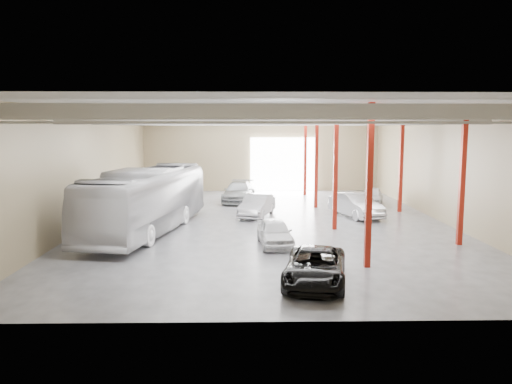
{
  "coord_description": "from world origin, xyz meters",
  "views": [
    {
      "loc": [
        -1.38,
        -30.76,
        5.98
      ],
      "look_at": [
        -0.82,
        -1.82,
        2.2
      ],
      "focal_mm": 35.0,
      "sensor_mm": 36.0,
      "label": 1
    }
  ],
  "objects_px": {
    "coach_bus": "(148,200)",
    "car_right_far": "(372,196)",
    "car_right_near": "(356,205)",
    "car_row_b": "(257,206)",
    "car_row_a": "(275,232)",
    "black_sedan": "(315,267)",
    "car_row_c": "(239,192)"
  },
  "relations": [
    {
      "from": "car_right_near",
      "to": "car_row_a",
      "type": "bearing_deg",
      "value": -144.14
    },
    {
      "from": "car_row_a",
      "to": "car_row_c",
      "type": "xyz_separation_m",
      "value": [
        -2.06,
        15.0,
        0.11
      ]
    },
    {
      "from": "car_row_a",
      "to": "car_right_far",
      "type": "xyz_separation_m",
      "value": [
        8.24,
        13.2,
        0.01
      ]
    },
    {
      "from": "coach_bus",
      "to": "car_row_b",
      "type": "relative_size",
      "value": 2.93
    },
    {
      "from": "car_row_a",
      "to": "coach_bus",
      "type": "bearing_deg",
      "value": 148.95
    },
    {
      "from": "car_row_b",
      "to": "car_right_far",
      "type": "height_order",
      "value": "car_row_b"
    },
    {
      "from": "coach_bus",
      "to": "black_sedan",
      "type": "relative_size",
      "value": 2.7
    },
    {
      "from": "coach_bus",
      "to": "car_row_a",
      "type": "bearing_deg",
      "value": -16.4
    },
    {
      "from": "coach_bus",
      "to": "car_row_a",
      "type": "height_order",
      "value": "coach_bus"
    },
    {
      "from": "car_row_b",
      "to": "car_right_near",
      "type": "xyz_separation_m",
      "value": [
        6.61,
        -0.3,
        0.07
      ]
    },
    {
      "from": "car_row_a",
      "to": "car_right_near",
      "type": "distance_m",
      "value": 9.92
    },
    {
      "from": "car_row_b",
      "to": "car_row_c",
      "type": "distance_m",
      "value": 6.83
    },
    {
      "from": "car_row_a",
      "to": "car_row_b",
      "type": "relative_size",
      "value": 0.88
    },
    {
      "from": "car_right_near",
      "to": "car_right_far",
      "type": "bearing_deg",
      "value": 47.63
    },
    {
      "from": "black_sedan",
      "to": "car_row_a",
      "type": "height_order",
      "value": "black_sedan"
    },
    {
      "from": "coach_bus",
      "to": "car_row_b",
      "type": "distance_m",
      "value": 8.02
    },
    {
      "from": "coach_bus",
      "to": "car_right_far",
      "type": "distance_m",
      "value": 18.16
    },
    {
      "from": "car_row_a",
      "to": "car_right_far",
      "type": "height_order",
      "value": "car_right_far"
    },
    {
      "from": "black_sedan",
      "to": "car_right_far",
      "type": "height_order",
      "value": "car_right_far"
    },
    {
      "from": "car_row_b",
      "to": "car_right_far",
      "type": "bearing_deg",
      "value": 44.39
    },
    {
      "from": "car_row_a",
      "to": "car_right_far",
      "type": "bearing_deg",
      "value": 53.49
    },
    {
      "from": "coach_bus",
      "to": "car_right_far",
      "type": "relative_size",
      "value": 3.29
    },
    {
      "from": "coach_bus",
      "to": "car_right_far",
      "type": "bearing_deg",
      "value": 42.32
    },
    {
      "from": "car_right_near",
      "to": "car_right_far",
      "type": "height_order",
      "value": "car_right_near"
    },
    {
      "from": "car_row_b",
      "to": "car_row_c",
      "type": "relative_size",
      "value": 0.83
    },
    {
      "from": "coach_bus",
      "to": "car_right_near",
      "type": "relative_size",
      "value": 2.69
    },
    {
      "from": "car_row_c",
      "to": "car_row_a",
      "type": "bearing_deg",
      "value": -75.16
    },
    {
      "from": "black_sedan",
      "to": "car_row_c",
      "type": "height_order",
      "value": "car_row_c"
    },
    {
      "from": "car_row_b",
      "to": "car_right_far",
      "type": "distance_m",
      "value": 10.23
    },
    {
      "from": "car_right_near",
      "to": "black_sedan",
      "type": "bearing_deg",
      "value": -125.99
    },
    {
      "from": "car_row_a",
      "to": "car_right_near",
      "type": "bearing_deg",
      "value": 49.2
    },
    {
      "from": "black_sedan",
      "to": "car_row_c",
      "type": "xyz_separation_m",
      "value": [
        -3.24,
        21.33,
        0.11
      ]
    }
  ]
}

